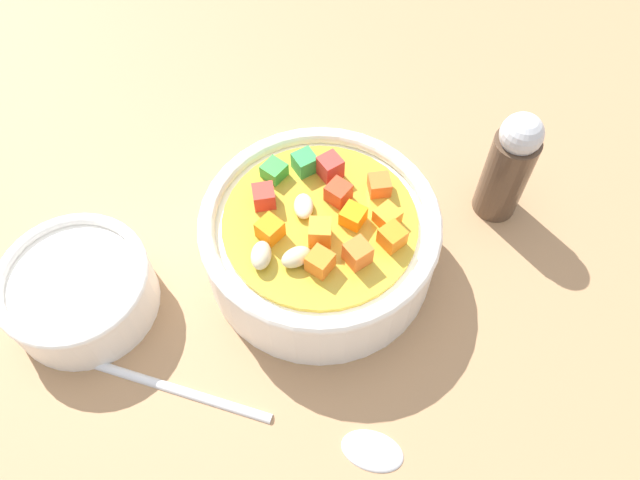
% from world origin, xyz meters
% --- Properties ---
extents(ground_plane, '(1.40, 1.40, 0.02)m').
position_xyz_m(ground_plane, '(0.00, 0.00, -0.01)').
color(ground_plane, '#9E754F').
extents(soup_bowl_main, '(0.16, 0.16, 0.07)m').
position_xyz_m(soup_bowl_main, '(0.00, 0.00, 0.03)').
color(soup_bowl_main, white).
rests_on(soup_bowl_main, ground_plane).
extents(spoon, '(0.21, 0.08, 0.01)m').
position_xyz_m(spoon, '(-0.01, -0.12, 0.00)').
color(spoon, silver).
rests_on(spoon, ground_plane).
extents(side_bowl_small, '(0.10, 0.10, 0.04)m').
position_xyz_m(side_bowl_small, '(-0.16, -0.03, 0.02)').
color(side_bowl_small, white).
rests_on(side_bowl_small, ground_plane).
extents(pepper_shaker, '(0.03, 0.03, 0.10)m').
position_xyz_m(pepper_shaker, '(0.13, 0.05, 0.05)').
color(pepper_shaker, '#4C3828').
rests_on(pepper_shaker, ground_plane).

